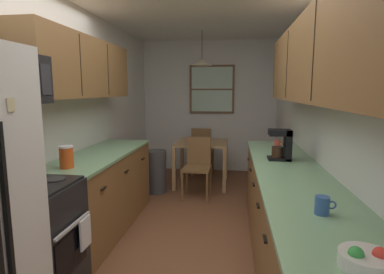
% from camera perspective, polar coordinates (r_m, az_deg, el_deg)
% --- Properties ---
extents(ground_plane, '(12.00, 12.00, 0.00)m').
position_cam_1_polar(ground_plane, '(3.92, -0.15, -15.49)').
color(ground_plane, brown).
extents(wall_left, '(0.10, 9.00, 2.55)m').
position_cam_1_polar(wall_left, '(4.00, -19.71, 3.46)').
color(wall_left, silver).
rests_on(wall_left, ground).
extents(wall_right, '(0.10, 9.00, 2.55)m').
position_cam_1_polar(wall_right, '(3.66, 21.29, 2.95)').
color(wall_right, silver).
rests_on(wall_right, ground).
extents(wall_back, '(4.40, 0.10, 2.55)m').
position_cam_1_polar(wall_back, '(6.22, 3.16, 5.57)').
color(wall_back, silver).
rests_on(wall_back, ground).
extents(stove_range, '(0.66, 0.61, 1.10)m').
position_cam_1_polar(stove_range, '(2.73, -27.39, -16.79)').
color(stove_range, black).
rests_on(stove_range, ground).
extents(microwave_over_range, '(0.39, 0.60, 0.36)m').
position_cam_1_polar(microwave_over_range, '(2.55, -31.37, 9.10)').
color(microwave_over_range, black).
extents(counter_left, '(0.64, 1.92, 0.90)m').
position_cam_1_polar(counter_left, '(3.76, -16.27, -9.53)').
color(counter_left, brown).
rests_on(counter_left, ground).
extents(upper_cabinets_left, '(0.33, 2.00, 0.63)m').
position_cam_1_polar(upper_cabinets_left, '(3.61, -19.61, 11.84)').
color(upper_cabinets_left, brown).
extents(counter_right, '(0.64, 3.38, 0.90)m').
position_cam_1_polar(counter_right, '(2.94, 17.69, -14.78)').
color(counter_right, brown).
rests_on(counter_right, ground).
extents(upper_cabinets_right, '(0.33, 3.06, 0.67)m').
position_cam_1_polar(upper_cabinets_right, '(2.70, 22.25, 13.08)').
color(upper_cabinets_right, brown).
extents(dining_table, '(0.86, 0.83, 0.74)m').
position_cam_1_polar(dining_table, '(5.25, 1.76, -2.18)').
color(dining_table, '#A87F51').
rests_on(dining_table, ground).
extents(dining_chair_near, '(0.42, 0.42, 0.90)m').
position_cam_1_polar(dining_chair_near, '(4.67, 1.01, -5.02)').
color(dining_chair_near, brown).
rests_on(dining_chair_near, ground).
extents(dining_chair_far, '(0.42, 0.42, 0.90)m').
position_cam_1_polar(dining_chair_far, '(5.88, 1.85, -2.19)').
color(dining_chair_far, brown).
rests_on(dining_chair_far, ground).
extents(pendant_light, '(0.34, 0.34, 0.56)m').
position_cam_1_polar(pendant_light, '(5.18, 1.84, 13.51)').
color(pendant_light, black).
extents(back_window, '(0.87, 0.05, 0.93)m').
position_cam_1_polar(back_window, '(6.14, 3.66, 8.70)').
color(back_window, brown).
extents(trash_bin, '(0.32, 0.32, 0.67)m').
position_cam_1_polar(trash_bin, '(4.94, -6.54, -6.29)').
color(trash_bin, '#3F3F42').
rests_on(trash_bin, ground).
extents(storage_canister, '(0.12, 0.12, 0.20)m').
position_cam_1_polar(storage_canister, '(3.02, -22.01, -3.40)').
color(storage_canister, '#D84C19').
rests_on(storage_canister, counter_left).
extents(dish_towel, '(0.02, 0.16, 0.24)m').
position_cam_1_polar(dish_towel, '(2.66, -18.96, -16.25)').
color(dish_towel, white).
extents(coffee_maker, '(0.22, 0.18, 0.31)m').
position_cam_1_polar(coffee_maker, '(3.25, 16.26, -1.24)').
color(coffee_maker, black).
rests_on(coffee_maker, counter_right).
extents(mug_by_coffeemaker, '(0.12, 0.08, 0.10)m').
position_cam_1_polar(mug_by_coffeemaker, '(1.94, 22.78, -11.48)').
color(mug_by_coffeemaker, '#335999').
rests_on(mug_by_coffeemaker, counter_right).
extents(mug_spare, '(0.11, 0.07, 0.10)m').
position_cam_1_polar(mug_spare, '(3.91, 15.35, -1.27)').
color(mug_spare, '#BF3F33').
rests_on(mug_spare, counter_right).
extents(fruit_bowl, '(0.21, 0.21, 0.09)m').
position_cam_1_polar(fruit_bowl, '(1.48, 29.33, -18.96)').
color(fruit_bowl, silver).
rests_on(fruit_bowl, counter_right).
extents(table_serving_bowl, '(0.19, 0.19, 0.06)m').
position_cam_1_polar(table_serving_bowl, '(5.20, 0.52, -0.61)').
color(table_serving_bowl, '#E0D14C').
rests_on(table_serving_bowl, dining_table).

